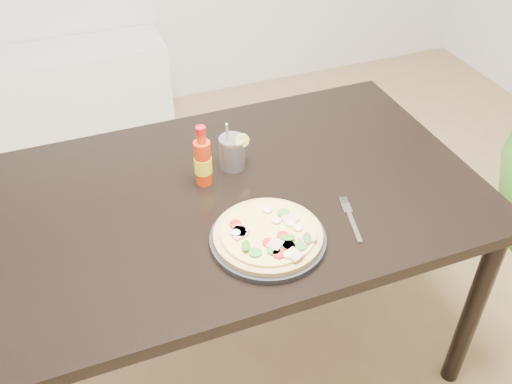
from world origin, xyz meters
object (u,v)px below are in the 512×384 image
object	(u,v)px
pizza	(269,234)
cola_cup	(232,153)
media_console	(39,98)
plate	(268,239)
fork	(350,217)
hot_sauce_bottle	(203,161)
dining_table	(242,210)

from	to	relation	value
pizza	cola_cup	bearing A→B (deg)	86.30
pizza	media_console	bearing A→B (deg)	105.47
cola_cup	media_console	size ratio (longest dim) A/B	0.12
plate	fork	world-z (taller)	plate
hot_sauce_bottle	media_console	xyz separation A→B (m)	(-0.46, 1.66, -0.58)
plate	pizza	world-z (taller)	pizza
pizza	media_console	distance (m)	2.10
dining_table	media_console	size ratio (longest dim) A/B	1.00
fork	media_console	xyz separation A→B (m)	(-0.79, 1.96, -0.50)
dining_table	pizza	xyz separation A→B (m)	(-0.01, -0.24, 0.11)
cola_cup	fork	bearing A→B (deg)	-57.04
hot_sauce_bottle	cola_cup	xyz separation A→B (m)	(0.11, 0.05, -0.03)
pizza	fork	world-z (taller)	pizza
hot_sauce_bottle	cola_cup	world-z (taller)	hot_sauce_bottle
dining_table	cola_cup	world-z (taller)	cola_cup
cola_cup	hot_sauce_bottle	bearing A→B (deg)	-156.44
dining_table	media_console	bearing A→B (deg)	107.73
plate	pizza	size ratio (longest dim) A/B	1.07
dining_table	plate	xyz separation A→B (m)	(-0.01, -0.23, 0.09)
dining_table	fork	world-z (taller)	fork
fork	media_console	world-z (taller)	fork
hot_sauce_bottle	media_console	world-z (taller)	hot_sauce_bottle
cola_cup	media_console	world-z (taller)	cola_cup
pizza	dining_table	bearing A→B (deg)	87.84
hot_sauce_bottle	fork	xyz separation A→B (m)	(0.33, -0.30, -0.07)
fork	dining_table	bearing A→B (deg)	149.56
plate	cola_cup	distance (m)	0.35
cola_cup	fork	distance (m)	0.42
pizza	fork	distance (m)	0.25
fork	pizza	bearing A→B (deg)	-165.15
plate	hot_sauce_bottle	world-z (taller)	hot_sauce_bottle
dining_table	plate	distance (m)	0.25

